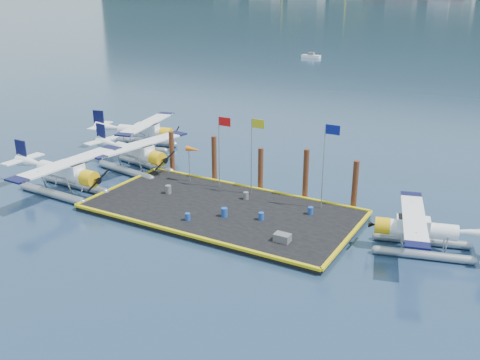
# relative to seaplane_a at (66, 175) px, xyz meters

# --- Properties ---
(ground) EXTENTS (4000.00, 4000.00, 0.00)m
(ground) POSITION_rel_seaplane_a_xyz_m (13.13, 2.83, -1.66)
(ground) COLOR navy
(ground) RESTS_ON ground
(dock) EXTENTS (20.00, 10.00, 0.40)m
(dock) POSITION_rel_seaplane_a_xyz_m (13.13, 2.83, -1.46)
(dock) COLOR black
(dock) RESTS_ON ground
(dock_bumpers) EXTENTS (20.25, 10.25, 0.18)m
(dock_bumpers) POSITION_rel_seaplane_a_xyz_m (13.13, 2.83, -1.17)
(dock_bumpers) COLOR gold
(dock_bumpers) RESTS_ON dock
(seaplane_a) EXTENTS (9.70, 10.68, 3.81)m
(seaplane_a) POSITION_rel_seaplane_a_xyz_m (0.00, 0.00, 0.00)
(seaplane_a) COLOR #9398A0
(seaplane_a) RESTS_ON ground
(seaplane_b) EXTENTS (9.61, 10.54, 3.73)m
(seaplane_b) POSITION_rel_seaplane_a_xyz_m (1.47, 7.28, -0.04)
(seaplane_b) COLOR #9398A0
(seaplane_b) RESTS_ON ground
(seaplane_c) EXTENTS (9.67, 10.52, 3.72)m
(seaplane_c) POSITION_rel_seaplane_a_xyz_m (-2.97, 13.50, -0.04)
(seaplane_c) COLOR #9398A0
(seaplane_c) RESTS_ON ground
(seaplane_d) EXTENTS (8.33, 8.98, 3.19)m
(seaplane_d) POSITION_rel_seaplane_a_xyz_m (27.31, 3.87, -0.27)
(seaplane_d) COLOR #9398A0
(seaplane_d) RESTS_ON ground
(drum_0) EXTENTS (0.49, 0.49, 0.69)m
(drum_0) POSITION_rel_seaplane_a_xyz_m (7.81, 3.34, -0.91)
(drum_0) COLOR #5A595E
(drum_0) RESTS_ON dock
(drum_1) EXTENTS (0.47, 0.47, 0.66)m
(drum_1) POSITION_rel_seaplane_a_xyz_m (14.12, 1.66, -0.93)
(drum_1) COLOR #1B4199
(drum_1) RESTS_ON dock
(drum_2) EXTENTS (0.40, 0.40, 0.57)m
(drum_2) POSITION_rel_seaplane_a_xyz_m (16.72, 2.45, -0.97)
(drum_2) COLOR #1B4199
(drum_2) RESTS_ON dock
(drum_3) EXTENTS (0.39, 0.39, 0.55)m
(drum_3) POSITION_rel_seaplane_a_xyz_m (12.19, -0.22, -0.98)
(drum_3) COLOR #1B4199
(drum_3) RESTS_ON dock
(drum_4) EXTENTS (0.40, 0.40, 0.56)m
(drum_4) POSITION_rel_seaplane_a_xyz_m (19.39, 5.14, -0.98)
(drum_4) COLOR #1B4199
(drum_4) RESTS_ON dock
(drum_5) EXTENTS (0.42, 0.42, 0.59)m
(drum_5) POSITION_rel_seaplane_a_xyz_m (13.85, 5.37, -0.96)
(drum_5) COLOR #5A595E
(drum_5) RESTS_ON dock
(crate) EXTENTS (1.06, 0.71, 0.53)m
(crate) POSITION_rel_seaplane_a_xyz_m (19.50, 0.09, -0.99)
(crate) COLOR #5A595E
(crate) RESTS_ON dock
(flagpole_red) EXTENTS (1.14, 0.08, 6.00)m
(flagpole_red) POSITION_rel_seaplane_a_xyz_m (10.84, 6.63, 2.74)
(flagpole_red) COLOR #95969D
(flagpole_red) RESTS_ON dock
(flagpole_yellow) EXTENTS (1.14, 0.08, 6.20)m
(flagpole_yellow) POSITION_rel_seaplane_a_xyz_m (13.83, 6.63, 2.85)
(flagpole_yellow) COLOR #95969D
(flagpole_yellow) RESTS_ON dock
(flagpole_blue) EXTENTS (1.14, 0.08, 6.50)m
(flagpole_blue) POSITION_rel_seaplane_a_xyz_m (19.83, 6.63, 3.03)
(flagpole_blue) COLOR #95969D
(flagpole_blue) RESTS_ON dock
(windsock) EXTENTS (1.40, 0.44, 3.12)m
(windsock) POSITION_rel_seaplane_a_xyz_m (8.11, 6.63, 1.57)
(windsock) COLOR #95969D
(windsock) RESTS_ON dock
(piling_0) EXTENTS (0.44, 0.44, 4.00)m
(piling_0) POSITION_rel_seaplane_a_xyz_m (4.63, 8.23, 0.34)
(piling_0) COLOR #452113
(piling_0) RESTS_ON ground
(piling_1) EXTENTS (0.44, 0.44, 4.20)m
(piling_1) POSITION_rel_seaplane_a_xyz_m (9.13, 8.23, 0.44)
(piling_1) COLOR #452113
(piling_1) RESTS_ON ground
(piling_2) EXTENTS (0.44, 0.44, 3.80)m
(piling_2) POSITION_rel_seaplane_a_xyz_m (13.63, 8.23, 0.24)
(piling_2) COLOR #452113
(piling_2) RESTS_ON ground
(piling_3) EXTENTS (0.44, 0.44, 4.30)m
(piling_3) POSITION_rel_seaplane_a_xyz_m (17.63, 8.23, 0.49)
(piling_3) COLOR #452113
(piling_3) RESTS_ON ground
(piling_4) EXTENTS (0.44, 0.44, 4.00)m
(piling_4) POSITION_rel_seaplane_a_xyz_m (21.63, 8.23, 0.34)
(piling_4) COLOR #452113
(piling_4) RESTS_ON ground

